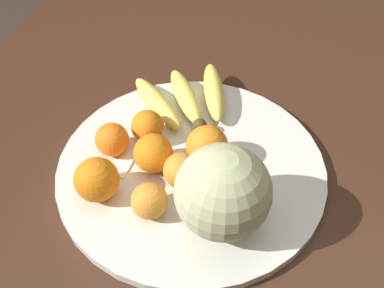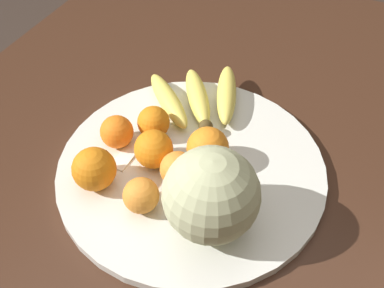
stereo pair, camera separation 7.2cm
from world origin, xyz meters
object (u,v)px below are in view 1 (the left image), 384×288
kitchen_table (197,185)px  produce_tag (127,159)px  banana_bunch (187,97)px  orange_back_right (149,201)px  orange_front_right (153,153)px  orange_mid_center (112,140)px  orange_top_small (181,170)px  orange_front_left (97,180)px  fruit_bowl (192,167)px  orange_back_left (207,146)px  orange_side_extra (147,128)px  melon (223,192)px

kitchen_table → produce_tag: size_ratio=16.23×
banana_bunch → orange_back_right: bearing=150.2°
orange_front_right → banana_bunch: bearing=177.3°
orange_mid_center → orange_back_right: 0.15m
orange_top_small → orange_front_left: bearing=-63.3°
fruit_bowl → orange_back_left: size_ratio=6.41×
produce_tag → orange_back_left: bearing=106.0°
orange_side_extra → orange_front_right: bearing=29.7°
orange_top_small → orange_mid_center: bearing=-104.1°
fruit_bowl → orange_top_small: size_ratio=7.83×
orange_mid_center → orange_side_extra: bearing=132.9°
orange_front_left → orange_top_small: size_ratio=1.22×
orange_back_left → produce_tag: 0.14m
kitchen_table → orange_side_extra: orange_side_extra is taller
orange_back_right → orange_side_extra: orange_side_extra is taller
orange_back_left → orange_back_right: size_ratio=1.26×
orange_mid_center → kitchen_table: bearing=109.1°
melon → orange_back_right: size_ratio=2.49×
kitchen_table → orange_back_right: bearing=-12.5°
kitchen_table → orange_mid_center: 0.20m
orange_top_small → orange_side_extra: same height
fruit_bowl → banana_bunch: (-0.15, -0.05, 0.03)m
kitchen_table → orange_back_left: (0.02, 0.02, 0.14)m
kitchen_table → orange_back_right: size_ratio=24.72×
banana_bunch → orange_back_left: bearing=175.8°
kitchen_table → produce_tag: produce_tag is taller
fruit_bowl → banana_bunch: bearing=-160.4°
kitchen_table → orange_back_right: orange_back_right is taller
orange_top_small → produce_tag: size_ratio=0.68×
melon → orange_front_right: melon is taller
melon → orange_top_small: 0.10m
orange_back_left → orange_back_right: bearing=-23.9°
orange_back_right → orange_front_left: bearing=-96.9°
fruit_bowl → orange_back_left: bearing=126.0°
fruit_bowl → banana_bunch: banana_bunch is taller
banana_bunch → orange_front_left: size_ratio=3.08×
orange_front_left → orange_front_right: 0.10m
fruit_bowl → orange_front_left: bearing=-51.1°
orange_top_small → orange_back_right: bearing=-22.0°
orange_back_left → orange_side_extra: bearing=-99.9°
banana_bunch → orange_side_extra: size_ratio=3.75×
kitchen_table → banana_bunch: banana_bunch is taller
orange_front_left → orange_front_right: orange_front_left is taller
melon → orange_side_extra: size_ratio=2.42×
kitchen_table → fruit_bowl: (0.04, 0.00, 0.10)m
kitchen_table → orange_mid_center: size_ratio=24.05×
fruit_bowl → melon: (0.10, 0.07, 0.08)m
fruit_bowl → melon: bearing=37.0°
orange_front_left → orange_top_small: 0.13m
orange_back_left → orange_top_small: (0.06, -0.03, -0.01)m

